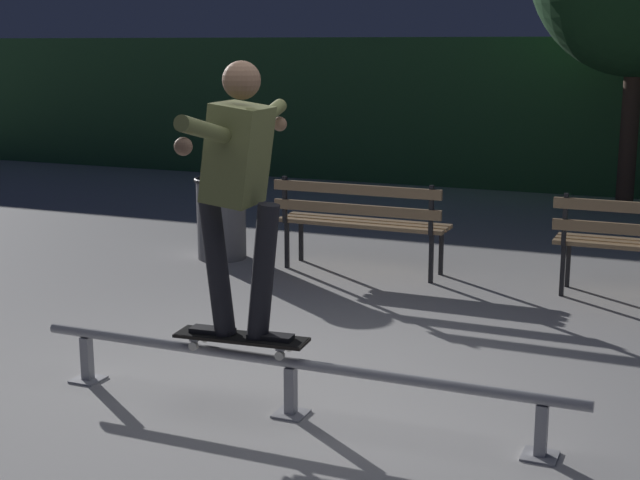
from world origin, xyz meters
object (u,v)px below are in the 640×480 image
object	(u,v)px
grind_rail	(291,372)
skateboarder	(239,177)
park_bench_leftmost	(360,216)
skateboard	(241,338)
trash_can	(221,217)

from	to	relation	value
grind_rail	skateboarder	size ratio (longest dim) A/B	2.12
grind_rail	park_bench_leftmost	distance (m)	3.34
skateboard	skateboarder	bearing A→B (deg)	4.73
grind_rail	park_bench_leftmost	size ratio (longest dim) A/B	2.06
skateboard	park_bench_leftmost	world-z (taller)	park_bench_leftmost
trash_can	skateboarder	bearing A→B (deg)	-59.43
park_bench_leftmost	trash_can	xyz separation A→B (m)	(-1.47, 0.05, -0.12)
skateboard	trash_can	world-z (taller)	trash_can
skateboarder	park_bench_leftmost	xyz separation A→B (m)	(-0.47, 3.24, -0.82)
park_bench_leftmost	grind_rail	bearing A→B (deg)	-76.45
grind_rail	skateboard	distance (m)	0.35
skateboarder	park_bench_leftmost	distance (m)	3.37
skateboarder	trash_can	size ratio (longest dim) A/B	1.95
park_bench_leftmost	trash_can	bearing A→B (deg)	177.94
skateboard	skateboarder	size ratio (longest dim) A/B	0.51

